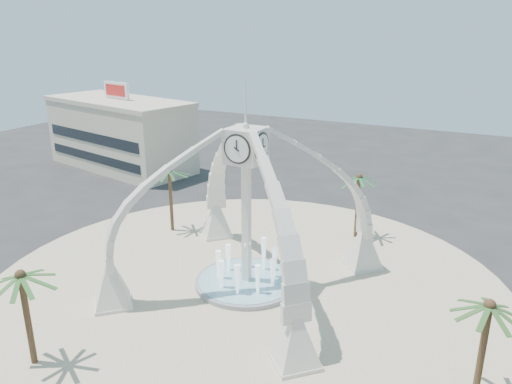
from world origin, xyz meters
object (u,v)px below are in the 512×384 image
at_px(palm_east, 490,306).
at_px(palm_north, 359,178).
at_px(palm_south, 21,277).
at_px(clock_tower, 246,206).
at_px(palm_west, 169,172).
at_px(fountain, 247,281).

distance_m(palm_east, palm_north, 21.54).
bearing_deg(palm_south, palm_east, 21.32).
bearing_deg(clock_tower, palm_west, 152.15).
relative_size(fountain, palm_west, 1.19).
distance_m(palm_west, palm_south, 20.90).
xyz_separation_m(clock_tower, fountain, (0.00, 0.00, -6.20)).
xyz_separation_m(palm_north, palm_south, (-11.48, -27.04, -0.12)).
bearing_deg(fountain, clock_tower, -90.00).
bearing_deg(clock_tower, palm_east, -16.55).
bearing_deg(palm_west, palm_north, 22.30).
distance_m(fountain, palm_north, 14.81).
height_order(palm_east, palm_west, palm_west).
bearing_deg(palm_west, palm_east, -21.38).
height_order(fountain, palm_north, palm_north).
bearing_deg(palm_north, palm_east, -56.01).
xyz_separation_m(fountain, palm_west, (-11.61, 6.13, 5.67)).
relative_size(fountain, palm_east, 1.27).
bearing_deg(fountain, palm_north, 69.58).
distance_m(clock_tower, palm_west, 13.14).
height_order(clock_tower, palm_west, clock_tower).
height_order(clock_tower, palm_east, clock_tower).
distance_m(fountain, palm_south, 16.61).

